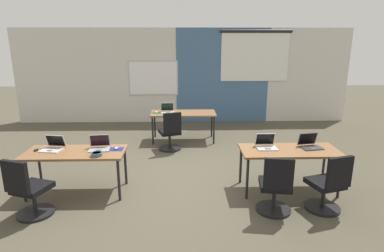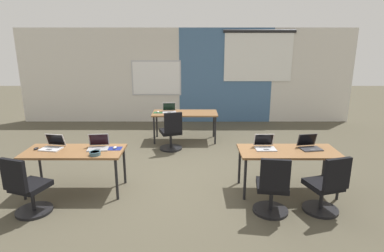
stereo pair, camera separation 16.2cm
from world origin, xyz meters
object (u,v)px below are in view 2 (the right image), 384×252
(chair_near_right_end, at_px, (327,190))
(mouse_near_left_end, at_px, (37,148))
(chair_near_left_end, at_px, (28,191))
(laptop_near_left_inner, at_px, (99,145))
(mouse_near_left_inner, at_px, (116,147))
(mouse_far_left, at_px, (159,112))
(laptop_near_right_end, at_px, (310,146))
(laptop_near_left_end, at_px, (54,145))
(laptop_far_left, at_px, (170,110))
(desk_far_center, at_px, (186,115))
(snack_bowl, at_px, (96,153))
(chair_near_right_inner, at_px, (273,191))
(desk_near_right, at_px, (289,154))
(desk_near_left, at_px, (75,154))
(laptop_near_right_inner, at_px, (266,146))
(chair_far_left, at_px, (172,134))

(chair_near_right_end, xyz_separation_m, mouse_near_left_end, (-4.50, 0.76, 0.36))
(chair_near_left_end, bearing_deg, laptop_near_left_inner, -114.13)
(mouse_near_left_inner, bearing_deg, mouse_far_left, 80.79)
(mouse_near_left_end, height_order, chair_near_left_end, chair_near_left_end)
(laptop_near_right_end, distance_m, laptop_near_left_end, 4.26)
(laptop_near_right_end, xyz_separation_m, laptop_far_left, (-2.51, 2.74, -0.00))
(desk_far_center, distance_m, snack_bowl, 3.31)
(chair_near_left_end, xyz_separation_m, chair_near_right_inner, (3.51, 0.01, 0.00))
(chair_near_left_end, xyz_separation_m, mouse_far_left, (1.52, 3.54, 0.36))
(desk_near_right, bearing_deg, laptop_far_left, 127.02)
(desk_near_left, distance_m, mouse_near_left_inner, 0.66)
(chair_near_right_inner, bearing_deg, laptop_near_right_inner, -85.60)
(desk_near_right, bearing_deg, chair_far_left, 134.72)
(chair_near_right_end, height_order, mouse_near_left_inner, chair_near_right_end)
(chair_near_left_end, distance_m, mouse_far_left, 3.87)
(mouse_near_left_end, distance_m, chair_near_right_inner, 3.82)
(desk_far_center, bearing_deg, laptop_near_right_end, -51.82)
(laptop_far_left, bearing_deg, mouse_far_left, -173.10)
(desk_near_left, relative_size, laptop_near_right_inner, 4.76)
(desk_near_right, relative_size, mouse_near_left_inner, 15.43)
(laptop_near_right_end, bearing_deg, snack_bowl, 175.05)
(laptop_near_right_end, xyz_separation_m, chair_near_left_end, (-4.31, -0.85, -0.39))
(mouse_far_left, bearing_deg, chair_near_right_end, -51.54)
(desk_far_center, xyz_separation_m, mouse_far_left, (-0.67, -0.02, 0.08))
(laptop_far_left, relative_size, laptop_near_right_inner, 1.05)
(mouse_near_left_inner, bearing_deg, desk_near_right, -1.75)
(laptop_near_right_inner, bearing_deg, laptop_far_left, 121.76)
(desk_near_left, distance_m, laptop_near_left_inner, 0.40)
(desk_far_center, bearing_deg, chair_near_right_end, -59.01)
(mouse_far_left, bearing_deg, desk_near_left, -111.31)
(laptop_near_left_end, bearing_deg, laptop_far_left, 67.57)
(laptop_near_left_inner, bearing_deg, chair_far_left, 54.66)
(mouse_near_left_end, height_order, snack_bowl, snack_bowl)
(laptop_near_left_end, height_order, laptop_far_left, laptop_far_left)
(desk_near_right, relative_size, laptop_near_left_end, 4.23)
(chair_near_right_end, bearing_deg, laptop_near_left_inner, -29.67)
(desk_near_right, height_order, mouse_far_left, mouse_far_left)
(desk_near_left, xyz_separation_m, chair_near_left_end, (-0.43, -0.76, -0.28))
(chair_near_right_end, bearing_deg, snack_bowl, -24.67)
(mouse_near_left_inner, bearing_deg, chair_near_right_end, -14.02)
(laptop_near_left_inner, distance_m, laptop_near_right_inner, 2.76)
(desk_far_center, xyz_separation_m, chair_far_left, (-0.29, -0.73, -0.28))
(mouse_far_left, height_order, snack_bowl, snack_bowl)
(laptop_far_left, distance_m, mouse_far_left, 0.28)
(laptop_near_right_end, distance_m, laptop_near_left_inner, 3.50)
(desk_far_center, bearing_deg, chair_near_right_inner, -69.45)
(laptop_far_left, bearing_deg, desk_far_center, -9.95)
(desk_far_center, relative_size, laptop_near_left_end, 4.23)
(mouse_near_left_inner, xyz_separation_m, laptop_near_right_inner, (2.49, 0.01, 0.03))
(chair_near_left_end, xyz_separation_m, chair_far_left, (1.89, 2.82, 0.00))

